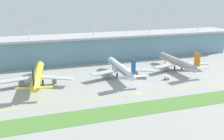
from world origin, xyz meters
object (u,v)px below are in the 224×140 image
airliner_middle (121,68)px  airliner_far (178,62)px  baggage_cart (167,78)px  safety_cone_nose_front (153,83)px  airliner_near (38,75)px  safety_cone_left_wingtip (136,87)px  safety_cone_right_wingtip (157,79)px

airliner_middle → airliner_far: (50.91, 3.43, 0.00)m
baggage_cart → safety_cone_nose_front: 13.90m
airliner_far → airliner_near: bearing=-178.9°
baggage_cart → safety_cone_nose_front: bearing=-163.9°
safety_cone_left_wingtip → safety_cone_nose_front: bearing=20.9°
airliner_far → baggage_cart: bearing=-136.1°
baggage_cart → safety_cone_nose_front: size_ratio=5.71×
safety_cone_nose_front → airliner_middle: bearing=123.5°
airliner_near → airliner_far: 110.67m
safety_cone_nose_front → airliner_near: bearing=162.4°
airliner_middle → baggage_cart: airliner_middle is taller
safety_cone_left_wingtip → baggage_cart: bearing=18.7°
airliner_near → safety_cone_nose_front: (74.53, -23.63, -6.10)m
airliner_near → safety_cone_right_wingtip: 83.35m
baggage_cart → safety_cone_right_wingtip: size_ratio=5.71×
safety_cone_right_wingtip → safety_cone_left_wingtip: bearing=-151.1°
safety_cone_nose_front → safety_cone_right_wingtip: 9.34m
safety_cone_nose_front → baggage_cart: bearing=16.1°
airliner_near → safety_cone_right_wingtip: (81.32, -17.21, -6.10)m
safety_cone_nose_front → safety_cone_right_wingtip: (6.79, 6.42, 0.00)m
airliner_near → baggage_cart: size_ratio=17.13×
airliner_near → safety_cone_nose_front: bearing=-17.6°
airliner_middle → safety_cone_right_wingtip: bearing=-36.4°
safety_cone_left_wingtip → safety_cone_nose_front: 16.69m
airliner_near → airliner_middle: size_ratio=1.09×
airliner_near → safety_cone_left_wingtip: bearing=-26.7°
baggage_cart → safety_cone_left_wingtip: (-28.92, -9.79, -0.91)m
airliner_near → airliner_far: size_ratio=1.09×
airliner_near → baggage_cart: bearing=-12.7°
airliner_near → safety_cone_left_wingtip: 66.22m
airliner_middle → baggage_cart: (28.12, -18.48, -5.18)m
airliner_middle → baggage_cart: 34.05m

